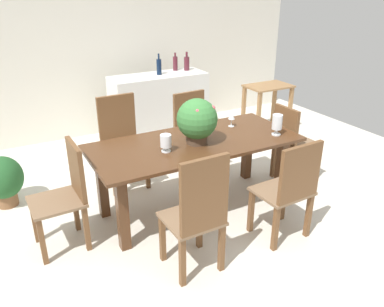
{
  "coord_description": "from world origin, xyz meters",
  "views": [
    {
      "loc": [
        -1.73,
        -3.19,
        2.21
      ],
      "look_at": [
        0.04,
        0.05,
        0.56
      ],
      "focal_mm": 36.43,
      "sensor_mm": 36.0,
      "label": 1
    }
  ],
  "objects": [
    {
      "name": "wine_bottle_dark",
      "position": [
        1.01,
        1.99,
        1.07
      ],
      "size": [
        0.08,
        0.08,
        0.27
      ],
      "color": "#511E28",
      "rests_on": "kitchen_counter"
    },
    {
      "name": "wine_glass",
      "position": [
        0.56,
        0.1,
        0.87
      ],
      "size": [
        0.07,
        0.07,
        0.16
      ],
      "color": "silver",
      "rests_on": "dining_table"
    },
    {
      "name": "chair_near_right",
      "position": [
        0.47,
        -0.97,
        0.55
      ],
      "size": [
        0.5,
        0.43,
        0.97
      ],
      "rotation": [
        0.0,
        0.0,
        3.19
      ],
      "color": "brown",
      "rests_on": "ground"
    },
    {
      "name": "chair_head_end",
      "position": [
        -1.27,
        -0.08,
        0.53
      ],
      "size": [
        0.46,
        0.44,
        0.96
      ],
      "rotation": [
        0.0,
        0.0,
        -1.54
      ],
      "color": "brown",
      "rests_on": "ground"
    },
    {
      "name": "dining_table",
      "position": [
        0.0,
        -0.08,
        0.63
      ],
      "size": [
        2.08,
        0.92,
        0.75
      ],
      "color": "#4C2D19",
      "rests_on": "ground"
    },
    {
      "name": "chair_near_left",
      "position": [
        -0.47,
        -0.98,
        0.58
      ],
      "size": [
        0.44,
        0.44,
        1.07
      ],
      "rotation": [
        0.0,
        0.0,
        3.16
      ],
      "color": "brown",
      "rests_on": "ground"
    },
    {
      "name": "chair_foot_end",
      "position": [
        1.27,
        -0.08,
        0.51
      ],
      "size": [
        0.45,
        0.41,
        0.93
      ],
      "rotation": [
        0.0,
        0.0,
        1.59
      ],
      "color": "brown",
      "rests_on": "ground"
    },
    {
      "name": "chair_far_right",
      "position": [
        0.46,
        0.8,
        0.54
      ],
      "size": [
        0.5,
        0.43,
        0.97
      ],
      "rotation": [
        0.0,
        0.0,
        0.07
      ],
      "color": "brown",
      "rests_on": "ground"
    },
    {
      "name": "kitchen_counter",
      "position": [
        0.51,
        1.91,
        0.48
      ],
      "size": [
        1.4,
        0.52,
        0.97
      ],
      "primitive_type": "cube",
      "color": "silver",
      "rests_on": "ground"
    },
    {
      "name": "side_table",
      "position": [
        2.08,
        1.36,
        0.56
      ],
      "size": [
        0.69,
        0.46,
        0.75
      ],
      "color": "olive",
      "rests_on": "ground"
    },
    {
      "name": "flower_centerpiece",
      "position": [
        -0.01,
        -0.13,
        0.99
      ],
      "size": [
        0.39,
        0.39,
        0.44
      ],
      "color": "#4C3828",
      "rests_on": "dining_table"
    },
    {
      "name": "crystal_vase_center_near",
      "position": [
        0.82,
        -0.33,
        0.88
      ],
      "size": [
        0.1,
        0.1,
        0.22
      ],
      "color": "silver",
      "rests_on": "dining_table"
    },
    {
      "name": "chair_far_left",
      "position": [
        -0.47,
        0.81,
        0.58
      ],
      "size": [
        0.48,
        0.41,
        1.05
      ],
      "rotation": [
        0.0,
        0.0,
        0.02
      ],
      "color": "brown",
      "rests_on": "ground"
    },
    {
      "name": "crystal_vase_left",
      "position": [
        -0.35,
        -0.17,
        0.85
      ],
      "size": [
        0.1,
        0.1,
        0.17
      ],
      "color": "silver",
      "rests_on": "dining_table"
    },
    {
      "name": "wine_bottle_green",
      "position": [
        0.53,
        1.92,
        1.08
      ],
      "size": [
        0.07,
        0.07,
        0.3
      ],
      "color": "#0F1E38",
      "rests_on": "kitchen_counter"
    },
    {
      "name": "wine_bottle_tall",
      "position": [
        0.86,
        2.07,
        1.07
      ],
      "size": [
        0.07,
        0.07,
        0.26
      ],
      "color": "#511E28",
      "rests_on": "kitchen_counter"
    },
    {
      "name": "ground_plane",
      "position": [
        0.0,
        0.0,
        0.0
      ],
      "size": [
        7.04,
        7.04,
        0.0
      ],
      "primitive_type": "plane",
      "color": "silver"
    },
    {
      "name": "back_wall",
      "position": [
        0.0,
        2.6,
        1.3
      ],
      "size": [
        6.4,
        0.1,
        2.6
      ],
      "primitive_type": "cube",
      "color": "beige",
      "rests_on": "ground"
    },
    {
      "name": "potted_plant_floor",
      "position": [
        -1.74,
        0.91,
        0.31
      ],
      "size": [
        0.41,
        0.41,
        0.56
      ],
      "color": "brown",
      "rests_on": "ground"
    }
  ]
}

